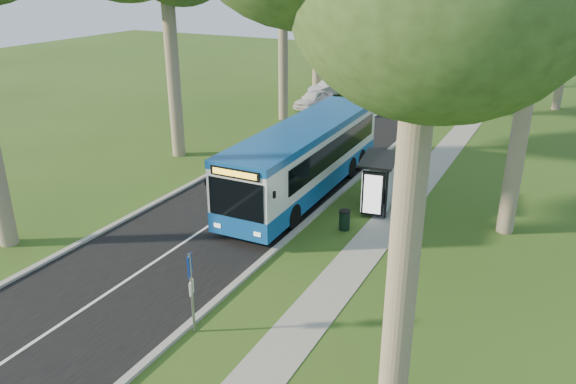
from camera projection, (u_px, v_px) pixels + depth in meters
name	position (u px, v px, depth m)	size (l,w,h in m)	color
ground	(273.00, 253.00, 21.13)	(120.00, 120.00, 0.00)	#2E4D18
road	(304.00, 163.00, 30.87)	(7.00, 100.00, 0.02)	black
kerb_east	(364.00, 172.00, 29.36)	(0.25, 100.00, 0.12)	#9E9B93
kerb_west	(250.00, 153.00, 32.34)	(0.25, 100.00, 0.12)	#9E9B93
centre_line	(304.00, 163.00, 30.86)	(0.12, 100.00, 0.01)	white
footpath	(421.00, 182.00, 28.10)	(1.50, 100.00, 0.02)	gray
bus	(305.00, 158.00, 26.17)	(2.86, 12.59, 3.33)	white
bus_stop_sign	(191.00, 284.00, 16.00)	(0.16, 0.35, 2.59)	gray
bus_shelter	(379.00, 176.00, 24.24)	(1.87, 2.90, 2.32)	black
litter_bin	(345.00, 220.00, 22.89)	(0.48, 0.48, 0.84)	black
car_white	(314.00, 99.00, 42.72)	(1.56, 3.88, 1.32)	white
car_silver	(331.00, 87.00, 46.84)	(1.43, 4.11, 1.35)	#A8AAB0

